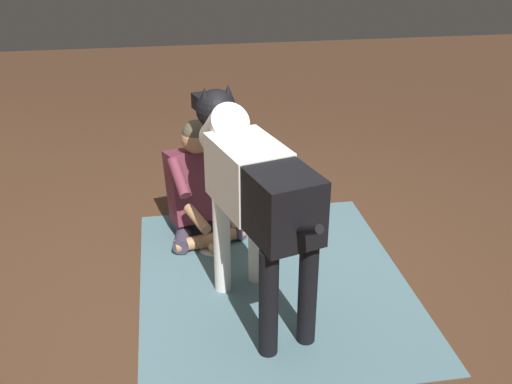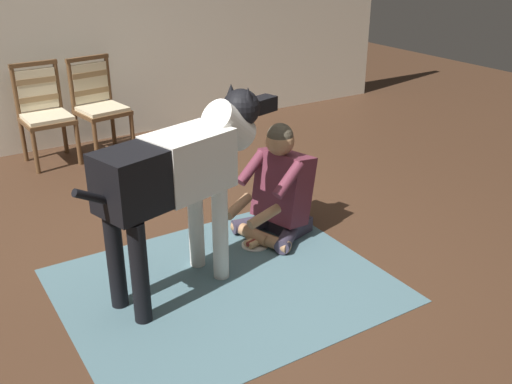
{
  "view_description": "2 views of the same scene",
  "coord_description": "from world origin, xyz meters",
  "views": [
    {
      "loc": [
        -3.16,
        0.45,
        2.21
      ],
      "look_at": [
        0.11,
        -0.08,
        0.58
      ],
      "focal_mm": 41.32,
      "sensor_mm": 36.0,
      "label": 1
    },
    {
      "loc": [
        -1.6,
        -3.04,
        2.12
      ],
      "look_at": [
        0.35,
        0.07,
        0.49
      ],
      "focal_mm": 41.06,
      "sensor_mm": 36.0,
      "label": 2
    }
  ],
  "objects": [
    {
      "name": "ground_plane",
      "position": [
        0.0,
        0.0,
        0.0
      ],
      "size": [
        14.36,
        14.36,
        0.0
      ],
      "primitive_type": "plane",
      "color": "#462D1D"
    },
    {
      "name": "back_wall",
      "position": [
        0.0,
        3.23,
        1.3
      ],
      "size": [
        8.3,
        0.1,
        2.6
      ],
      "primitive_type": "cube",
      "color": "beige",
      "rests_on": "ground"
    },
    {
      "name": "area_rug",
      "position": [
        -0.04,
        -0.17,
        0.0
      ],
      "size": [
        2.03,
        1.71,
        0.01
      ],
      "primitive_type": "cube",
      "color": "slate",
      "rests_on": "ground"
    },
    {
      "name": "dining_chair_left_of_pair",
      "position": [
        -0.41,
        2.81,
        0.54
      ],
      "size": [
        0.48,
        0.49,
        0.98
      ],
      "color": "brown",
      "rests_on": "ground"
    },
    {
      "name": "dining_chair_right_of_pair",
      "position": [
        0.14,
        2.81,
        0.54
      ],
      "size": [
        0.53,
        0.53,
        0.98
      ],
      "color": "brown",
      "rests_on": "ground"
    },
    {
      "name": "person_sitting_on_floor",
      "position": [
        0.66,
        0.25,
        0.36
      ],
      "size": [
        0.72,
        0.59,
        0.88
      ],
      "color": "#3B3447",
      "rests_on": "ground"
    },
    {
      "name": "large_dog",
      "position": [
        -0.23,
        -0.0,
        0.8
      ],
      "size": [
        1.54,
        0.59,
        1.23
      ],
      "color": "silver",
      "rests_on": "ground"
    },
    {
      "name": "hot_dog_on_plate",
      "position": [
        0.41,
        0.18,
        0.03
      ],
      "size": [
        0.2,
        0.2,
        0.06
      ],
      "color": "silver",
      "rests_on": "ground"
    }
  ]
}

